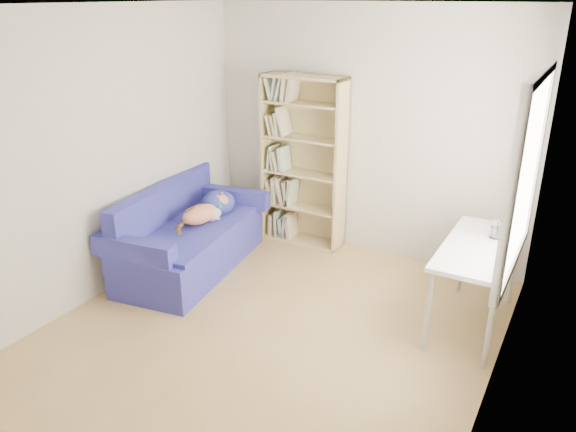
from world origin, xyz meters
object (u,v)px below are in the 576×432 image
object	(u,v)px
desk	(479,254)
pen_cup	(495,231)
sofa	(189,237)
bookshelf	(303,169)

from	to	relation	value
desk	pen_cup	distance (m)	0.27
sofa	bookshelf	bearing A→B (deg)	50.22
sofa	desk	distance (m)	2.84
sofa	bookshelf	distance (m)	1.46
sofa	pen_cup	xyz separation A→B (m)	(2.88, 0.51, 0.48)
bookshelf	desk	bearing A→B (deg)	-22.36
bookshelf	sofa	bearing A→B (deg)	-121.64
desk	pen_cup	world-z (taller)	pen_cup
desk	sofa	bearing A→B (deg)	-174.02
pen_cup	bookshelf	bearing A→B (deg)	163.48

